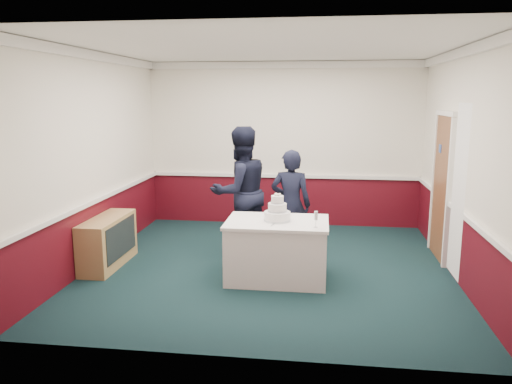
# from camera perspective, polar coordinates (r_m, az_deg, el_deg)

# --- Properties ---
(ground) EXTENTS (5.00, 5.00, 0.00)m
(ground) POSITION_cam_1_polar(r_m,az_deg,el_deg) (7.13, 1.49, -8.60)
(ground) COLOR #13292E
(ground) RESTS_ON ground
(room_shell) EXTENTS (5.00, 5.00, 3.00)m
(room_shell) POSITION_cam_1_polar(r_m,az_deg,el_deg) (7.34, 2.69, 7.66)
(room_shell) COLOR white
(room_shell) RESTS_ON ground
(sideboard) EXTENTS (0.41, 1.20, 0.70)m
(sideboard) POSITION_cam_1_polar(r_m,az_deg,el_deg) (7.41, -16.56, -5.46)
(sideboard) COLOR #A0754D
(sideboard) RESTS_ON ground
(cake_table) EXTENTS (1.32, 0.92, 0.79)m
(cake_table) POSITION_cam_1_polar(r_m,az_deg,el_deg) (6.59, 2.41, -6.58)
(cake_table) COLOR white
(cake_table) RESTS_ON ground
(wedding_cake) EXTENTS (0.35, 0.35, 0.36)m
(wedding_cake) POSITION_cam_1_polar(r_m,az_deg,el_deg) (6.46, 2.45, -2.35)
(wedding_cake) COLOR white
(wedding_cake) RESTS_ON cake_table
(cake_knife) EXTENTS (0.06, 0.22, 0.00)m
(cake_knife) POSITION_cam_1_polar(r_m,az_deg,el_deg) (6.29, 2.01, -3.71)
(cake_knife) COLOR silver
(cake_knife) RESTS_ON cake_table
(champagne_flute) EXTENTS (0.05, 0.05, 0.21)m
(champagne_flute) POSITION_cam_1_polar(r_m,az_deg,el_deg) (6.16, 6.87, -2.81)
(champagne_flute) COLOR silver
(champagne_flute) RESTS_ON cake_table
(person_man) EXTENTS (1.20, 1.16, 1.95)m
(person_man) POSITION_cam_1_polar(r_m,az_deg,el_deg) (7.44, -1.79, 0.01)
(person_man) COLOR black
(person_man) RESTS_ON ground
(person_woman) EXTENTS (0.63, 0.44, 1.63)m
(person_woman) POSITION_cam_1_polar(r_m,az_deg,el_deg) (7.34, 3.99, -1.44)
(person_woman) COLOR black
(person_woman) RESTS_ON ground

